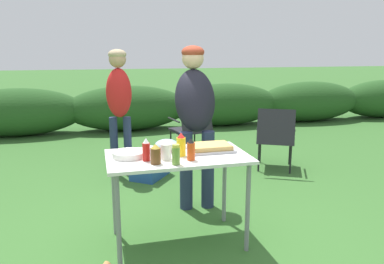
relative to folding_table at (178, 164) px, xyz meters
name	(u,v)px	position (x,y,z in m)	size (l,w,h in m)	color
ground_plane	(178,241)	(0.00, 0.00, -0.66)	(60.00, 60.00, 0.00)	#336028
shrub_hedge	(128,108)	(0.00, 4.58, -0.22)	(14.40, 0.90, 0.88)	#234C1E
folding_table	(178,164)	(0.00, 0.00, 0.00)	(1.10, 0.64, 0.74)	silver
food_tray	(210,148)	(0.29, 0.06, 0.10)	(0.36, 0.26, 0.06)	#9E9EA3
plate_stack	(129,154)	(-0.38, 0.03, 0.10)	(0.25, 0.25, 0.05)	white
mixing_bowl	(167,145)	(-0.06, 0.14, 0.12)	(0.20, 0.20, 0.10)	#99B2CC
paper_cup_stack	(166,152)	(-0.11, -0.09, 0.14)	(0.08, 0.08, 0.12)	white
relish_jar	(176,155)	(-0.06, -0.24, 0.15)	(0.06, 0.06, 0.15)	olive
beer_bottle	(156,154)	(-0.20, -0.18, 0.15)	(0.08, 0.08, 0.15)	brown
ketchup_bottle	(146,150)	(-0.26, -0.09, 0.16)	(0.06, 0.06, 0.17)	red
hot_sauce_bottle	(191,150)	(0.07, -0.16, 0.16)	(0.06, 0.06, 0.17)	#CC4214
mustard_bottle	(181,145)	(0.02, -0.03, 0.16)	(0.07, 0.07, 0.19)	yellow
standing_person_with_beanie	(195,109)	(0.34, 0.74, 0.32)	(0.43, 0.53, 1.59)	#232D4C
standing_person_in_dark_puffer	(119,97)	(-0.32, 1.84, 0.33)	(0.34, 0.27, 1.56)	#232D4C
camp_chair_green_behind_table	(276,136)	(1.63, 1.52, -0.20)	(0.68, 0.74, 0.83)	#232328
camp_chair_near_hedge	(191,126)	(0.72, 2.39, -0.20)	(0.57, 0.66, 0.83)	#232328
cooler_box	(150,164)	(0.01, 1.66, -0.49)	(0.54, 0.58, 0.34)	#234C93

